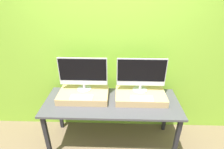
# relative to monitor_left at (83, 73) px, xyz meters

# --- Properties ---
(wall_back) EXTENTS (8.00, 0.04, 2.60)m
(wall_back) POSITION_rel_monitor_left_xyz_m (0.40, 0.26, 0.18)
(wall_back) COLOR #8CC638
(wall_back) RESTS_ON ground_plane
(workbench) EXTENTS (1.85, 0.70, 0.76)m
(workbench) POSITION_rel_monitor_left_xyz_m (0.40, -0.16, -0.43)
(workbench) COLOR #47474C
(workbench) RESTS_ON ground_plane
(wooden_riser_left) EXTENTS (0.69, 0.40, 0.10)m
(wooden_riser_left) POSITION_rel_monitor_left_xyz_m (0.00, -0.09, -0.31)
(wooden_riser_left) COLOR tan
(wooden_riser_left) RESTS_ON workbench
(monitor_left) EXTENTS (0.67, 0.20, 0.48)m
(monitor_left) POSITION_rel_monitor_left_xyz_m (0.00, 0.00, 0.00)
(monitor_left) COLOR #B2B2B7
(monitor_left) RESTS_ON wooden_riser_left
(keyboard_left) EXTENTS (0.30, 0.12, 0.01)m
(keyboard_left) POSITION_rel_monitor_left_xyz_m (0.00, -0.22, -0.25)
(keyboard_left) COLOR silver
(keyboard_left) RESTS_ON wooden_riser_left
(wooden_riser_right) EXTENTS (0.69, 0.40, 0.10)m
(wooden_riser_right) POSITION_rel_monitor_left_xyz_m (0.80, -0.09, -0.31)
(wooden_riser_right) COLOR tan
(wooden_riser_right) RESTS_ON workbench
(monitor_right) EXTENTS (0.67, 0.20, 0.48)m
(monitor_right) POSITION_rel_monitor_left_xyz_m (0.80, 0.00, 0.00)
(monitor_right) COLOR #B2B2B7
(monitor_right) RESTS_ON wooden_riser_right
(keyboard_right) EXTENTS (0.30, 0.12, 0.01)m
(keyboard_right) POSITION_rel_monitor_left_xyz_m (0.80, -0.22, -0.25)
(keyboard_right) COLOR silver
(keyboard_right) RESTS_ON wooden_riser_right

